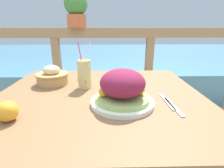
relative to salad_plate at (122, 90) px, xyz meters
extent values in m
cube|color=olive|center=(-0.10, 0.12, -0.09)|extent=(1.03, 0.95, 0.04)
cube|color=olive|center=(-0.56, 0.53, -0.48)|extent=(0.06, 0.06, 0.73)
cube|color=olive|center=(0.35, 0.53, -0.48)|extent=(0.06, 0.06, 0.73)
cube|color=#937551|center=(-0.10, 1.02, 0.19)|extent=(2.80, 0.08, 0.09)
cube|color=#937551|center=(-0.56, 1.02, -0.35)|extent=(0.07, 0.07, 0.99)
cube|color=#937551|center=(0.35, 1.02, -0.35)|extent=(0.07, 0.07, 0.99)
cube|color=teal|center=(-0.10, 3.52, -0.61)|extent=(12.00, 4.00, 0.46)
cylinder|color=white|center=(0.00, 0.00, -0.06)|extent=(0.27, 0.27, 0.02)
cylinder|color=#A8C66B|center=(0.00, 0.00, -0.04)|extent=(0.23, 0.23, 0.02)
ellipsoid|color=maroon|center=(0.00, 0.00, 0.03)|extent=(0.19, 0.19, 0.12)
sphere|color=#F9A328|center=(0.08, 0.02, -0.01)|extent=(0.04, 0.04, 0.04)
sphere|color=#F9A328|center=(-0.08, 0.00, -0.01)|extent=(0.04, 0.04, 0.04)
cylinder|color=#DBCC7F|center=(-0.19, 0.22, 0.01)|extent=(0.07, 0.07, 0.15)
cylinder|color=white|center=(-0.19, 0.23, 0.07)|extent=(0.08, 0.02, 0.21)
cylinder|color=red|center=(-0.20, 0.21, 0.07)|extent=(0.05, 0.07, 0.21)
cylinder|color=tan|center=(-0.38, 0.29, -0.04)|extent=(0.17, 0.17, 0.06)
torus|color=tan|center=(-0.38, 0.29, -0.01)|extent=(0.18, 0.18, 0.01)
ellipsoid|color=beige|center=(-0.38, 0.29, 0.01)|extent=(0.09, 0.09, 0.06)
cylinder|color=#B75B38|center=(-0.34, 1.02, 0.29)|extent=(0.17, 0.17, 0.11)
sphere|color=#3D7A38|center=(-0.34, 1.02, 0.44)|extent=(0.21, 0.21, 0.21)
cube|color=silver|center=(0.20, 0.02, -0.07)|extent=(0.02, 0.18, 0.00)
cube|color=silver|center=(0.21, -0.03, -0.07)|extent=(0.03, 0.18, 0.00)
sphere|color=#F9A328|center=(-0.42, -0.13, -0.03)|extent=(0.07, 0.07, 0.07)
camera|label=1|loc=(-0.06, -0.69, 0.26)|focal=28.00mm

